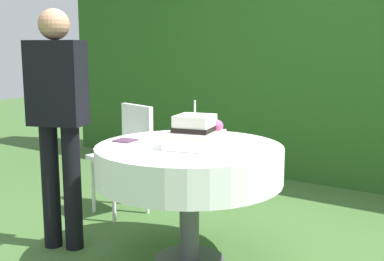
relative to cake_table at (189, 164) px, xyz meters
The scene contains 9 objects.
ground_plane 0.64m from the cake_table, ahead, with size 20.00×20.00×0.00m, color #3D602D.
foliage_hedge 2.48m from the cake_table, 90.00° to the left, with size 6.68×0.49×2.22m, color #28561E.
cake_table is the anchor object (origin of this frame).
wedding_cake 0.22m from the cake_table, 30.66° to the right, with size 0.36×0.36×0.29m.
serving_plate_near 0.47m from the cake_table, 145.15° to the left, with size 0.13×0.13×0.01m, color white.
serving_plate_far 0.38m from the cake_table, 103.96° to the left, with size 0.12×0.12×0.01m, color white.
napkin_stack 0.45m from the cake_table, 164.15° to the right, with size 0.13×0.13×0.01m, color #4C2D47.
garden_chair 1.12m from the cake_table, 152.21° to the left, with size 0.49×0.49×0.89m.
standing_person 0.94m from the cake_table, 160.61° to the right, with size 0.41×0.32×1.60m.
Camera 1 is at (1.64, -2.35, 1.34)m, focal length 44.54 mm.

